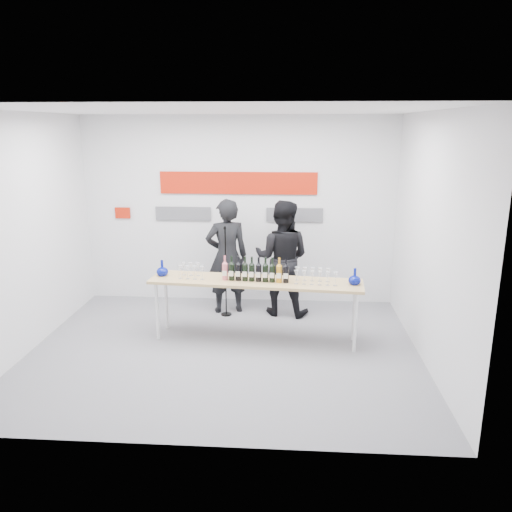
# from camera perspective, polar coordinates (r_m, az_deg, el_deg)

# --- Properties ---
(ground) EXTENTS (5.00, 5.00, 0.00)m
(ground) POSITION_cam_1_polar(r_m,az_deg,el_deg) (6.60, -3.68, -10.72)
(ground) COLOR slate
(ground) RESTS_ON ground
(back_wall) EXTENTS (5.00, 0.04, 3.00)m
(back_wall) POSITION_cam_1_polar(r_m,az_deg,el_deg) (8.06, -2.00, 5.18)
(back_wall) COLOR silver
(back_wall) RESTS_ON ground
(signage) EXTENTS (3.38, 0.02, 0.79)m
(signage) POSITION_cam_1_polar(r_m,az_deg,el_deg) (7.99, -2.45, 7.31)
(signage) COLOR #BA1B07
(signage) RESTS_ON back_wall
(tasting_table) EXTENTS (2.86, 0.80, 0.85)m
(tasting_table) POSITION_cam_1_polar(r_m,az_deg,el_deg) (6.63, -0.06, -3.30)
(tasting_table) COLOR tan
(tasting_table) RESTS_ON ground
(wine_bottles) EXTENTS (0.89, 0.15, 0.33)m
(wine_bottles) POSITION_cam_1_polar(r_m,az_deg,el_deg) (6.52, -0.09, -1.50)
(wine_bottles) COLOR #CC5966
(wine_bottles) RESTS_ON tasting_table
(decanter_left) EXTENTS (0.16, 0.16, 0.21)m
(decanter_left) POSITION_cam_1_polar(r_m,az_deg,el_deg) (6.90, -10.68, -1.35)
(decanter_left) COLOR navy
(decanter_left) RESTS_ON tasting_table
(decanter_right) EXTENTS (0.16, 0.16, 0.21)m
(decanter_right) POSITION_cam_1_polar(r_m,az_deg,el_deg) (6.53, 11.22, -2.30)
(decanter_right) COLOR navy
(decanter_right) RESTS_ON tasting_table
(glasses_left) EXTENTS (0.36, 0.25, 0.18)m
(glasses_left) POSITION_cam_1_polar(r_m,az_deg,el_deg) (6.76, -7.44, -1.70)
(glasses_left) COLOR silver
(glasses_left) RESTS_ON tasting_table
(glasses_right) EXTENTS (0.56, 0.27, 0.18)m
(glasses_right) POSITION_cam_1_polar(r_m,az_deg,el_deg) (6.50, 6.68, -2.31)
(glasses_right) COLOR silver
(glasses_right) RESTS_ON tasting_table
(presenter_left) EXTENTS (0.74, 0.58, 1.78)m
(presenter_left) POSITION_cam_1_polar(r_m,az_deg,el_deg) (7.65, -3.35, -0.03)
(presenter_left) COLOR black
(presenter_left) RESTS_ON ground
(presenter_right) EXTENTS (0.97, 0.82, 1.76)m
(presenter_right) POSITION_cam_1_polar(r_m,az_deg,el_deg) (7.57, 2.99, -0.24)
(presenter_right) COLOR black
(presenter_right) RESTS_ON ground
(mic_stand) EXTENTS (0.16, 0.16, 1.40)m
(mic_stand) POSITION_cam_1_polar(r_m,az_deg,el_deg) (7.61, -3.46, -3.73)
(mic_stand) COLOR black
(mic_stand) RESTS_ON ground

